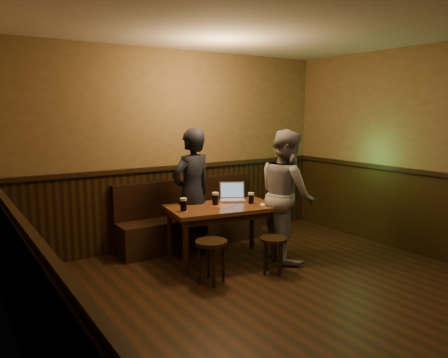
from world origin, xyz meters
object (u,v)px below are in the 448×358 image
pub_table (222,213)px  pint_right (251,198)px  laptop (233,196)px  pint_left (183,205)px  stool_right (273,245)px  pint_mid (215,199)px  bench (191,224)px  stool_left (211,249)px  person_suit (192,193)px  person_grey (287,195)px

pub_table → pint_right: 0.43m
pub_table → laptop: laptop is taller
pint_left → laptop: laptop is taller
stool_right → pint_mid: 0.97m
pint_right → bench: bearing=111.8°
pub_table → pint_mid: pint_mid is taller
pint_left → stool_left: bearing=-84.0°
bench → laptop: bearing=-61.8°
bench → stool_right: size_ratio=4.97×
bench → pub_table: bench is taller
laptop → person_suit: bearing=-168.2°
bench → pint_right: 1.14m
stool_right → person_grey: 0.79m
pint_mid → pint_left: bearing=-170.7°
laptop → pint_left: bearing=-136.9°
bench → pint_mid: 0.91m
pint_mid → person_suit: person_suit is taller
pub_table → person_grey: 0.88m
pub_table → person_grey: person_grey is taller
pub_table → pint_left: pint_left is taller
stool_left → person_suit: (0.28, 0.94, 0.46)m
pint_left → stool_right: bearing=-40.3°
pint_mid → person_grey: 0.93m
stool_left → stool_right: size_ratio=1.12×
pint_mid → stool_right: bearing=-67.7°
laptop → person_suit: 0.57m
pint_mid → pint_right: pint_mid is taller
pint_mid → laptop: bearing=22.0°
stool_left → pint_mid: pint_mid is taller
bench → person_grey: person_grey is taller
stool_left → bench: bearing=70.2°
bench → stool_left: (-0.50, -1.38, 0.08)m
pint_mid → pint_right: (0.43, -0.20, -0.01)m
stool_left → pint_left: bearing=96.0°
laptop → pub_table: bearing=-116.1°
stool_left → person_grey: size_ratio=0.29×
pint_left → person_suit: size_ratio=0.10×
pint_right → person_suit: 0.79m
bench → person_suit: 0.74m
pint_right → person_grey: 0.47m
stool_right → stool_left: bearing=168.3°
pub_table → person_suit: size_ratio=0.86×
pint_mid → person_suit: size_ratio=0.10×
stool_right → pint_left: (-0.83, 0.71, 0.46)m
person_suit → stool_right: bearing=102.2°
bench → stool_right: (0.28, -1.54, 0.04)m
stool_right → pint_right: pint_right is taller
pint_mid → laptop: laptop is taller
bench → pint_right: (0.38, -0.95, 0.50)m
pint_right → person_grey: bearing=-31.7°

